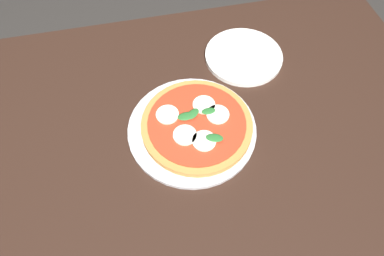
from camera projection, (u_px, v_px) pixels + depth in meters
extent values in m
plane|color=#2D2B28|center=(182.00, 231.00, 1.42)|extent=(6.00, 6.00, 0.00)
cube|color=black|center=(176.00, 157.00, 0.84)|extent=(1.53, 1.05, 0.04)
cube|color=black|center=(312.00, 77.00, 1.45)|extent=(0.07, 0.07, 0.67)
cylinder|color=silver|center=(192.00, 129.00, 0.85)|extent=(0.33, 0.33, 0.01)
cylinder|color=#C6843F|center=(197.00, 125.00, 0.84)|extent=(0.29, 0.29, 0.02)
cylinder|color=#B7381E|center=(197.00, 123.00, 0.83)|extent=(0.25, 0.25, 0.00)
cylinder|color=white|center=(218.00, 114.00, 0.84)|extent=(0.06, 0.06, 0.00)
cylinder|color=white|center=(204.00, 105.00, 0.86)|extent=(0.06, 0.06, 0.00)
cylinder|color=white|center=(168.00, 114.00, 0.84)|extent=(0.06, 0.06, 0.00)
cylinder|color=white|center=(185.00, 135.00, 0.81)|extent=(0.06, 0.06, 0.00)
cylinder|color=white|center=(205.00, 142.00, 0.80)|extent=(0.06, 0.06, 0.00)
ellipsoid|color=#286B2D|center=(209.00, 111.00, 0.84)|extent=(0.04, 0.02, 0.00)
ellipsoid|color=#286B2D|center=(193.00, 114.00, 0.84)|extent=(0.05, 0.04, 0.00)
ellipsoid|color=#286B2D|center=(215.00, 138.00, 0.80)|extent=(0.05, 0.04, 0.00)
ellipsoid|color=#286B2D|center=(186.00, 116.00, 0.83)|extent=(0.05, 0.03, 0.00)
cylinder|color=white|center=(244.00, 56.00, 0.99)|extent=(0.23, 0.23, 0.01)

